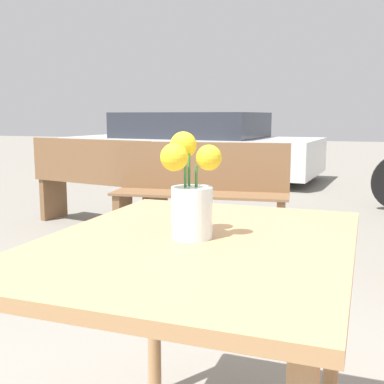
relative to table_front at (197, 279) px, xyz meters
The scene contains 5 objects.
table_front is the anchor object (origin of this frame).
flower_vase 0.22m from the table_front, 158.55° to the left, with size 0.14×0.14×0.27m.
bench_near 2.72m from the table_front, 107.41° to the left, with size 1.46×0.52×0.85m.
bench_middle 3.52m from the table_front, 124.16° to the left, with size 1.45×0.63×0.85m.
parked_car 7.04m from the table_front, 108.78° to the left, with size 4.36×2.19×1.12m.
Camera 1 is at (0.37, -1.13, 1.07)m, focal length 45.00 mm.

